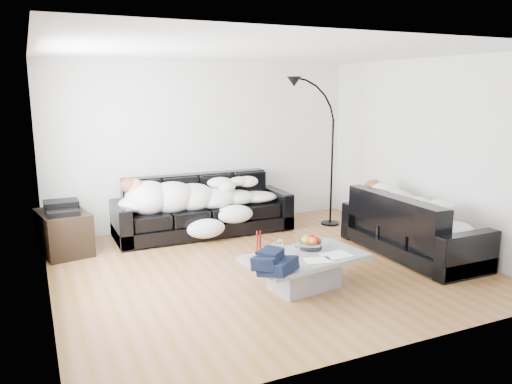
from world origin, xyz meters
name	(u,v)px	position (x,y,z in m)	size (l,w,h in m)	color
ground	(266,267)	(0.00, 0.00, 0.00)	(5.00, 5.00, 0.00)	brown
wall_back	(205,145)	(0.00, 2.25, 1.30)	(5.00, 0.02, 2.60)	silver
wall_left	(40,180)	(-2.50, 0.00, 1.30)	(0.02, 4.50, 2.60)	silver
wall_right	(427,153)	(2.50, 0.00, 1.30)	(0.02, 4.50, 2.60)	silver
ceiling	(267,52)	(0.00, 0.00, 2.60)	(5.00, 5.00, 0.00)	white
sofa_back	(203,206)	(-0.23, 1.73, 0.44)	(2.66, 0.92, 0.87)	black
sofa_right	(413,224)	(1.99, -0.37, 0.41)	(2.04, 0.87, 0.83)	black
sleeper_back	(204,193)	(-0.23, 1.68, 0.65)	(2.25, 0.78, 0.45)	white
sleeper_right	(414,208)	(1.99, -0.37, 0.63)	(1.75, 0.74, 0.43)	white
teal_cushion	(380,193)	(1.93, 0.26, 0.72)	(0.36, 0.30, 0.20)	#0F6966
coffee_table	(305,272)	(0.10, -0.79, 0.19)	(1.32, 0.77, 0.39)	#939699
fruit_bowl	(310,242)	(0.27, -0.61, 0.47)	(0.27, 0.27, 0.17)	white
wine_glass_a	(280,246)	(-0.12, -0.61, 0.47)	(0.07, 0.07, 0.17)	white
wine_glass_b	(275,250)	(-0.24, -0.72, 0.47)	(0.07, 0.07, 0.17)	white
wine_glass_c	(296,250)	(-0.02, -0.81, 0.47)	(0.07, 0.07, 0.16)	white
candle_left	(257,243)	(-0.36, -0.53, 0.52)	(0.05, 0.05, 0.26)	maroon
candle_right	(260,242)	(-0.33, -0.53, 0.51)	(0.05, 0.05, 0.26)	maroon
newspaper_a	(336,255)	(0.41, -0.93, 0.39)	(0.32, 0.24, 0.01)	silver
newspaper_b	(318,260)	(0.14, -1.00, 0.39)	(0.28, 0.20, 0.01)	silver
navy_jacket	(273,255)	(-0.45, -1.09, 0.56)	(0.40, 0.33, 0.20)	black
shoes	(302,256)	(0.54, 0.04, 0.05)	(0.47, 0.35, 0.11)	#472311
av_cabinet	(64,232)	(-2.24, 1.63, 0.29)	(0.57, 0.83, 0.57)	black
stereo	(62,207)	(-2.24, 1.63, 0.64)	(0.44, 0.34, 0.13)	black
floor_lamp	(332,161)	(1.83, 1.37, 1.04)	(0.76, 0.30, 2.08)	black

